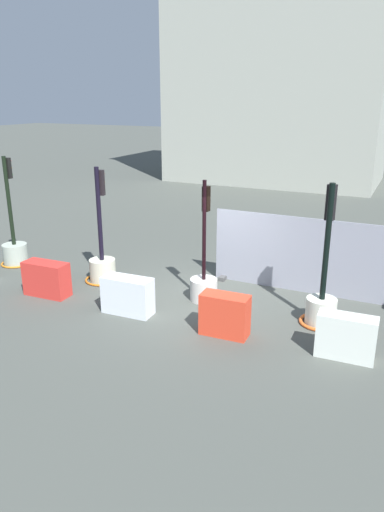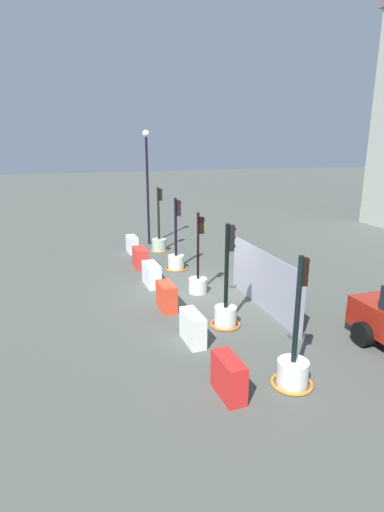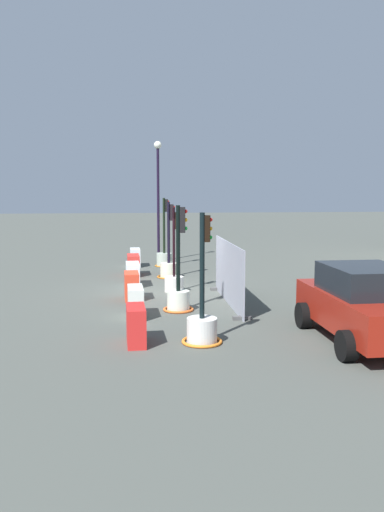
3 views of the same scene
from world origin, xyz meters
name	(u,v)px [view 1 (image 1 of 3)]	position (x,y,z in m)	size (l,w,h in m)	color
ground_plane	(199,301)	(0.00, 0.00, 0.00)	(120.00, 120.00, 0.00)	#4A4F48
traffic_light_0	(15,248)	(-5.93, 0.13, 0.48)	(0.85, 0.85, 3.10)	#ABB7A7
traffic_light_1	(102,262)	(-2.87, 0.14, 0.50)	(0.95, 0.95, 2.99)	beige
traffic_light_2	(204,280)	(0.06, 0.12, 0.50)	(0.65, 0.65, 2.88)	silver
traffic_light_3	(322,300)	(2.84, 0.03, 0.55)	(0.89, 0.89, 3.04)	silver
construction_barrier_1	(47,279)	(-3.51, -1.27, 0.42)	(1.14, 0.52, 0.84)	red
construction_barrier_2	(128,295)	(-1.17, -1.29, 0.42)	(1.16, 0.51, 0.84)	white
construction_barrier_3	(225,315)	(1.17, -1.32, 0.44)	(1.00, 0.48, 0.87)	#E74026
construction_barrier_4	(346,337)	(3.53, -1.20, 0.42)	(1.08, 0.44, 0.85)	white
building_main_facade	(281,59)	(-3.39, 17.96, 6.56)	(11.84, 6.98, 13.09)	#A9AD9F
site_fence_panel	(303,257)	(2.04, 1.63, 0.91)	(4.59, 0.50, 1.89)	#9195A5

